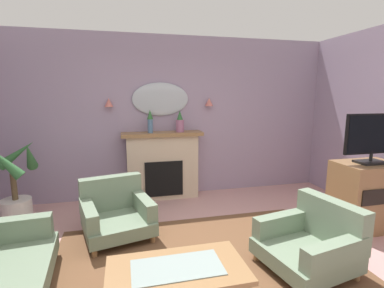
{
  "coord_description": "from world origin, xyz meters",
  "views": [
    {
      "loc": [
        -0.78,
        -2.36,
        1.78
      ],
      "look_at": [
        0.11,
        1.36,
        1.12
      ],
      "focal_mm": 26.56,
      "sensor_mm": 36.0,
      "label": 1
    }
  ],
  "objects_px": {
    "wall_mirror": "(161,99)",
    "potted_plant_tall_palm": "(14,186)",
    "wall_sconce_left": "(109,103)",
    "armchair_near_fireplace": "(312,241)",
    "tv_cabinet": "(365,195)",
    "mantel_vase_centre": "(180,123)",
    "wall_sconce_right": "(209,102)",
    "coffee_table": "(177,274)",
    "tv_flatscreen": "(373,137)",
    "mantel_vase_left": "(150,120)",
    "armchair_beside_couch": "(116,211)",
    "fireplace": "(163,166)"
  },
  "relations": [
    {
      "from": "fireplace",
      "to": "wall_sconce_left",
      "type": "xyz_separation_m",
      "value": [
        -0.85,
        0.09,
        1.09
      ]
    },
    {
      "from": "fireplace",
      "to": "potted_plant_tall_palm",
      "type": "height_order",
      "value": "potted_plant_tall_palm"
    },
    {
      "from": "wall_sconce_left",
      "to": "tv_cabinet",
      "type": "distance_m",
      "value": 4.01
    },
    {
      "from": "coffee_table",
      "to": "armchair_beside_couch",
      "type": "xyz_separation_m",
      "value": [
        -0.51,
        1.57,
        -0.08
      ]
    },
    {
      "from": "fireplace",
      "to": "potted_plant_tall_palm",
      "type": "xyz_separation_m",
      "value": [
        -2.13,
        -0.53,
        -0.03
      ]
    },
    {
      "from": "mantel_vase_centre",
      "to": "armchair_beside_couch",
      "type": "height_order",
      "value": "mantel_vase_centre"
    },
    {
      "from": "mantel_vase_left",
      "to": "armchair_near_fireplace",
      "type": "distance_m",
      "value": 2.96
    },
    {
      "from": "armchair_near_fireplace",
      "to": "tv_cabinet",
      "type": "height_order",
      "value": "tv_cabinet"
    },
    {
      "from": "coffee_table",
      "to": "tv_cabinet",
      "type": "height_order",
      "value": "tv_cabinet"
    },
    {
      "from": "armchair_beside_couch",
      "to": "mantel_vase_left",
      "type": "bearing_deg",
      "value": 63.4
    },
    {
      "from": "wall_mirror",
      "to": "tv_cabinet",
      "type": "height_order",
      "value": "wall_mirror"
    },
    {
      "from": "armchair_beside_couch",
      "to": "potted_plant_tall_palm",
      "type": "distance_m",
      "value": 1.52
    },
    {
      "from": "wall_sconce_left",
      "to": "tv_flatscreen",
      "type": "distance_m",
      "value": 3.85
    },
    {
      "from": "mantel_vase_left",
      "to": "potted_plant_tall_palm",
      "type": "distance_m",
      "value": 2.16
    },
    {
      "from": "mantel_vase_left",
      "to": "wall_sconce_left",
      "type": "distance_m",
      "value": 0.72
    },
    {
      "from": "tv_cabinet",
      "to": "potted_plant_tall_palm",
      "type": "xyz_separation_m",
      "value": [
        -4.63,
        1.23,
        0.09
      ]
    },
    {
      "from": "coffee_table",
      "to": "tv_flatscreen",
      "type": "height_order",
      "value": "tv_flatscreen"
    },
    {
      "from": "wall_mirror",
      "to": "tv_cabinet",
      "type": "bearing_deg",
      "value": -37.26
    },
    {
      "from": "wall_sconce_right",
      "to": "fireplace",
      "type": "bearing_deg",
      "value": -173.84
    },
    {
      "from": "wall_sconce_left",
      "to": "armchair_near_fireplace",
      "type": "bearing_deg",
      "value": -50.54
    },
    {
      "from": "wall_sconce_left",
      "to": "armchair_near_fireplace",
      "type": "height_order",
      "value": "wall_sconce_left"
    },
    {
      "from": "wall_mirror",
      "to": "potted_plant_tall_palm",
      "type": "xyz_separation_m",
      "value": [
        -2.13,
        -0.67,
        -1.17
      ]
    },
    {
      "from": "wall_sconce_right",
      "to": "armchair_beside_couch",
      "type": "relative_size",
      "value": 0.14
    },
    {
      "from": "mantel_vase_left",
      "to": "wall_sconce_left",
      "type": "xyz_separation_m",
      "value": [
        -0.65,
        0.12,
        0.29
      ]
    },
    {
      "from": "wall_mirror",
      "to": "potted_plant_tall_palm",
      "type": "height_order",
      "value": "wall_mirror"
    },
    {
      "from": "tv_flatscreen",
      "to": "potted_plant_tall_palm",
      "type": "height_order",
      "value": "tv_flatscreen"
    },
    {
      "from": "armchair_near_fireplace",
      "to": "tv_flatscreen",
      "type": "height_order",
      "value": "tv_flatscreen"
    },
    {
      "from": "coffee_table",
      "to": "tv_flatscreen",
      "type": "bearing_deg",
      "value": 19.23
    },
    {
      "from": "wall_mirror",
      "to": "armchair_beside_couch",
      "type": "xyz_separation_m",
      "value": [
        -0.77,
        -1.31,
        -1.4
      ]
    },
    {
      "from": "mantel_vase_centre",
      "to": "mantel_vase_left",
      "type": "bearing_deg",
      "value": 180.0
    },
    {
      "from": "wall_sconce_right",
      "to": "armchair_near_fireplace",
      "type": "distance_m",
      "value": 2.87
    },
    {
      "from": "wall_mirror",
      "to": "coffee_table",
      "type": "bearing_deg",
      "value": -95.18
    },
    {
      "from": "coffee_table",
      "to": "tv_cabinet",
      "type": "bearing_deg",
      "value": 19.62
    },
    {
      "from": "wall_sconce_left",
      "to": "mantel_vase_left",
      "type": "bearing_deg",
      "value": -10.46
    },
    {
      "from": "potted_plant_tall_palm",
      "to": "mantel_vase_left",
      "type": "bearing_deg",
      "value": 14.42
    },
    {
      "from": "tv_cabinet",
      "to": "tv_flatscreen",
      "type": "xyz_separation_m",
      "value": [
        0.0,
        -0.02,
        0.8
      ]
    },
    {
      "from": "wall_sconce_right",
      "to": "armchair_beside_couch",
      "type": "height_order",
      "value": "wall_sconce_right"
    },
    {
      "from": "wall_sconce_left",
      "to": "potted_plant_tall_palm",
      "type": "distance_m",
      "value": 1.81
    },
    {
      "from": "armchair_beside_couch",
      "to": "armchair_near_fireplace",
      "type": "height_order",
      "value": "same"
    },
    {
      "from": "tv_cabinet",
      "to": "tv_flatscreen",
      "type": "distance_m",
      "value": 0.8
    },
    {
      "from": "fireplace",
      "to": "wall_sconce_right",
      "type": "bearing_deg",
      "value": 6.16
    },
    {
      "from": "mantel_vase_centre",
      "to": "fireplace",
      "type": "bearing_deg",
      "value": 174.61
    },
    {
      "from": "coffee_table",
      "to": "armchair_near_fireplace",
      "type": "xyz_separation_m",
      "value": [
        1.47,
        0.33,
        -0.08
      ]
    },
    {
      "from": "wall_sconce_right",
      "to": "armchair_near_fireplace",
      "type": "xyz_separation_m",
      "value": [
        0.36,
        -2.5,
        -1.35
      ]
    },
    {
      "from": "mantel_vase_centre",
      "to": "wall_sconce_right",
      "type": "xyz_separation_m",
      "value": [
        0.55,
        0.12,
        0.34
      ]
    },
    {
      "from": "mantel_vase_left",
      "to": "coffee_table",
      "type": "xyz_separation_m",
      "value": [
        -0.06,
        -2.71,
        -0.98
      ]
    },
    {
      "from": "mantel_vase_left",
      "to": "mantel_vase_centre",
      "type": "xyz_separation_m",
      "value": [
        0.5,
        0.0,
        -0.05
      ]
    },
    {
      "from": "coffee_table",
      "to": "armchair_near_fireplace",
      "type": "bearing_deg",
      "value": 12.58
    },
    {
      "from": "armchair_beside_couch",
      "to": "tv_cabinet",
      "type": "xyz_separation_m",
      "value": [
        3.27,
        -0.59,
        0.15
      ]
    },
    {
      "from": "fireplace",
      "to": "tv_cabinet",
      "type": "distance_m",
      "value": 3.05
    }
  ]
}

